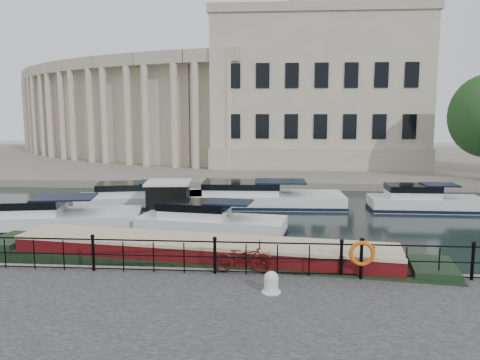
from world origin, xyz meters
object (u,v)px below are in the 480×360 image
at_px(bicycle, 243,257).
at_px(narrowboat, 202,262).
at_px(harbour_hut, 169,203).
at_px(life_ring_post, 362,254).
at_px(mooring_bollard, 271,283).

distance_m(bicycle, narrowboat, 2.32).
relative_size(narrowboat, harbour_hut, 5.07).
height_order(bicycle, harbour_hut, harbour_hut).
relative_size(bicycle, harbour_hut, 0.58).
height_order(life_ring_post, harbour_hut, harbour_hut).
distance_m(narrowboat, harbour_hut, 8.63).
relative_size(bicycle, narrowboat, 0.11).
bearing_deg(harbour_hut, mooring_bollard, -70.07).
bearing_deg(life_ring_post, harbour_hut, 129.71).
height_order(life_ring_post, narrowboat, life_ring_post).
distance_m(bicycle, harbour_hut, 10.65).
bearing_deg(narrowboat, life_ring_post, -12.17).
height_order(narrowboat, harbour_hut, harbour_hut).
bearing_deg(life_ring_post, mooring_bollard, -155.51).
distance_m(bicycle, life_ring_post, 3.72).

